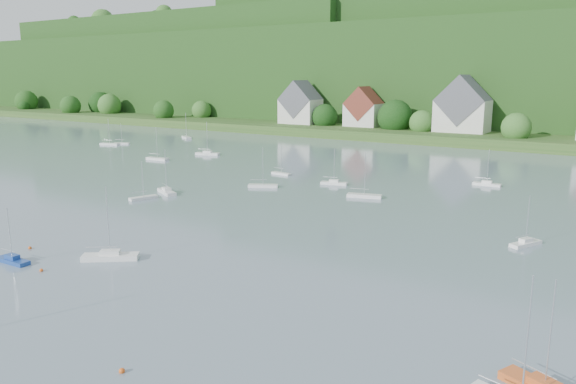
{
  "coord_description": "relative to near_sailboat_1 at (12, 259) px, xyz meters",
  "views": [
    {
      "loc": [
        54.37,
        8.48,
        20.69
      ],
      "look_at": [
        11.55,
        75.0,
        4.0
      ],
      "focal_mm": 34.51,
      "sensor_mm": 36.0,
      "label": 1
    }
  ],
  "objects": [
    {
      "name": "far_sailboat_cluster",
      "position": [
        2.38,
        72.1,
        -0.01
      ],
      "size": [
        189.56,
        78.58,
        8.71
      ],
      "color": "white",
      "rests_on": "ground"
    },
    {
      "name": "village_building_2",
      "position": [
        8.89,
        146.43,
        9.88
      ],
      "size": [
        16.0,
        11.44,
        18.0
      ],
      "color": "silver",
      "rests_on": "far_shore_strip"
    },
    {
      "name": "mooring_buoy_3",
      "position": [
        -3.1,
        4.09,
        -0.39
      ],
      "size": [
        0.42,
        0.42,
        0.42
      ],
      "primitive_type": "sphere",
      "color": "#E45918",
      "rests_on": "ground"
    },
    {
      "name": "near_sailboat_3",
      "position": [
        8.39,
        6.74,
        0.06
      ],
      "size": [
        6.11,
        5.21,
        8.52
      ],
      "rotation": [
        0.0,
        0.0,
        0.64
      ],
      "color": "white",
      "rests_on": "ground"
    },
    {
      "name": "mooring_buoy_2",
      "position": [
        28.94,
        -9.37,
        -0.39
      ],
      "size": [
        0.44,
        0.44,
        0.44
      ],
      "primitive_type": "sphere",
      "color": "#E45918",
      "rests_on": "ground"
    },
    {
      "name": "far_shore_strip",
      "position": [
        3.89,
        158.43,
        1.11
      ],
      "size": [
        600.0,
        60.0,
        3.0
      ],
      "primitive_type": "cube",
      "color": "#2C511E",
      "rests_on": "ground"
    },
    {
      "name": "village_building_1",
      "position": [
        -26.11,
        147.43,
        8.36
      ],
      "size": [
        12.0,
        9.36,
        14.0
      ],
      "color": "silver",
      "rests_on": "far_shore_strip"
    },
    {
      "name": "near_sailboat_1",
      "position": [
        0.0,
        0.0,
        0.0
      ],
      "size": [
        4.74,
        1.48,
        6.34
      ],
      "rotation": [
        0.0,
        0.0,
        0.04
      ],
      "color": "#1D4192",
      "rests_on": "ground"
    },
    {
      "name": "mooring_buoy_0",
      "position": [
        5.24,
        0.07,
        -0.39
      ],
      "size": [
        0.41,
        0.41,
        0.41
      ],
      "primitive_type": "sphere",
      "color": "#E45918",
      "rests_on": "ground"
    },
    {
      "name": "village_building_0",
      "position": [
        -51.11,
        145.43,
        9.12
      ],
      "size": [
        14.0,
        10.4,
        16.0
      ],
      "color": "silver",
      "rests_on": "far_shore_strip"
    },
    {
      "name": "forested_ridge",
      "position": [
        4.28,
        227.0,
        22.5
      ],
      "size": [
        620.0,
        181.22,
        69.89
      ],
      "color": "#1D4215",
      "rests_on": "ground"
    }
  ]
}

